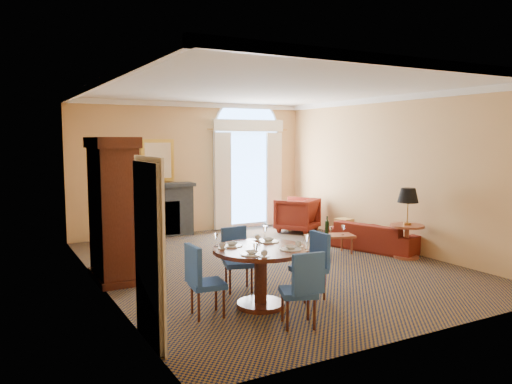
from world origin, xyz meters
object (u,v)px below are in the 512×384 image
armoire (114,212)px  sofa (373,236)px  coffee_table (333,235)px  armchair (297,215)px  dining_table (261,263)px  side_table (407,214)px

armoire → sofa: armoire is taller
coffee_table → armchair: bearing=91.2°
sofa → coffee_table: size_ratio=2.19×
dining_table → side_table: (3.88, 1.11, 0.25)m
sofa → armchair: (-0.29, 2.46, 0.14)m
dining_table → armchair: size_ratio=1.41×
sofa → side_table: bearing=164.4°
armoire → coffee_table: bearing=-4.2°
side_table → armoire: bearing=167.1°
coffee_table → side_table: bearing=-21.6°
armchair → side_table: side_table is taller
dining_table → sofa: dining_table is taller
dining_table → sofa: bearing=27.6°
armoire → dining_table: 2.79m
side_table → sofa: bearing=93.2°
dining_table → sofa: (3.83, 2.00, -0.33)m
sofa → side_table: 1.05m
side_table → dining_table: bearing=-164.0°
armchair → side_table: 3.38m
armoire → coffee_table: 4.31m
armchair → side_table: (0.34, -3.34, 0.43)m
coffee_table → sofa: bearing=17.0°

